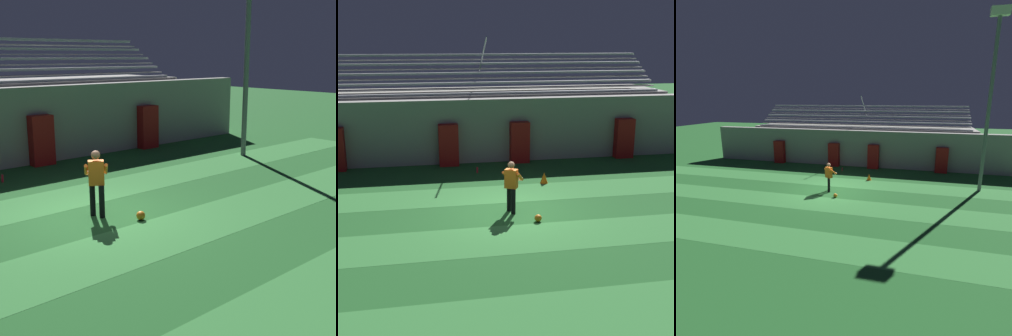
# 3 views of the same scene
# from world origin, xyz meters

# --- Properties ---
(ground_plane) EXTENTS (80.00, 80.00, 0.00)m
(ground_plane) POSITION_xyz_m (0.00, 0.00, 0.00)
(ground_plane) COLOR #236028
(turf_stripe_near) EXTENTS (28.00, 1.94, 0.01)m
(turf_stripe_near) POSITION_xyz_m (0.00, -6.00, 0.00)
(turf_stripe_near) COLOR #38843D
(turf_stripe_near) RESTS_ON ground
(turf_stripe_mid) EXTENTS (28.00, 1.94, 0.01)m
(turf_stripe_mid) POSITION_xyz_m (0.00, -2.13, 0.00)
(turf_stripe_mid) COLOR #38843D
(turf_stripe_mid) RESTS_ON ground
(turf_stripe_far) EXTENTS (28.00, 1.94, 0.01)m
(turf_stripe_far) POSITION_xyz_m (0.00, 1.74, 0.00)
(turf_stripe_far) COLOR #38843D
(turf_stripe_far) RESTS_ON ground
(back_wall) EXTENTS (24.00, 0.60, 2.80)m
(back_wall) POSITION_xyz_m (0.00, 6.50, 1.40)
(back_wall) COLOR #999691
(back_wall) RESTS_ON ground
(padding_pillar_gate_left) EXTENTS (0.83, 0.44, 1.81)m
(padding_pillar_gate_left) POSITION_xyz_m (-1.56, 5.95, 0.91)
(padding_pillar_gate_left) COLOR maroon
(padding_pillar_gate_left) RESTS_ON ground
(padding_pillar_gate_right) EXTENTS (0.83, 0.44, 1.81)m
(padding_pillar_gate_right) POSITION_xyz_m (1.56, 5.95, 0.91)
(padding_pillar_gate_right) COLOR maroon
(padding_pillar_gate_right) RESTS_ON ground
(padding_pillar_far_right) EXTENTS (0.83, 0.44, 1.81)m
(padding_pillar_far_right) POSITION_xyz_m (6.48, 5.95, 0.91)
(padding_pillar_far_right) COLOR maroon
(padding_pillar_far_right) RESTS_ON ground
(bleacher_stand) EXTENTS (18.00, 4.05, 5.43)m
(bleacher_stand) POSITION_xyz_m (0.00, 8.84, 1.50)
(bleacher_stand) COLOR #999691
(bleacher_stand) RESTS_ON ground
(goalkeeper) EXTENTS (0.73, 0.71, 1.67)m
(goalkeeper) POSITION_xyz_m (0.00, -0.11, 0.95)
(goalkeeper) COLOR black
(goalkeeper) RESTS_ON ground
(soccer_ball) EXTENTS (0.22, 0.22, 0.22)m
(soccer_ball) POSITION_xyz_m (0.64, -1.02, 0.11)
(soccer_ball) COLOR orange
(soccer_ball) RESTS_ON ground
(traffic_cone) EXTENTS (0.30, 0.30, 0.42)m
(traffic_cone) POSITION_xyz_m (1.83, 2.71, 0.21)
(traffic_cone) COLOR orange
(traffic_cone) RESTS_ON ground
(water_bottle) EXTENTS (0.07, 0.07, 0.24)m
(water_bottle) POSITION_xyz_m (-0.51, 4.58, 0.12)
(water_bottle) COLOR red
(water_bottle) RESTS_ON ground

